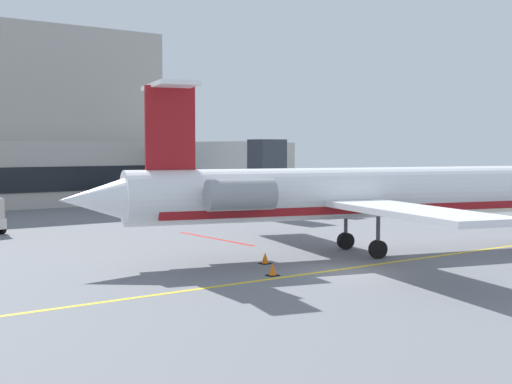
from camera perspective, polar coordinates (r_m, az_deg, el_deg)
ground at (r=31.81m, az=7.54°, el=-6.44°), size 120.00×120.00×0.11m
jet_bridge_west at (r=62.11m, az=-3.54°, el=2.88°), size 2.40×19.27×6.11m
regional_jet at (r=37.33m, az=9.45°, el=-0.10°), size 31.78×23.39×8.40m
belt_loader at (r=56.92m, az=6.08°, el=-1.00°), size 3.38×2.32×2.07m
fuel_tank at (r=60.62m, az=-4.41°, el=-0.42°), size 6.20×2.46×2.23m
safety_cone_alpha at (r=33.62m, az=0.74°, el=-5.35°), size 0.47×0.47×0.55m
safety_cone_bravo at (r=30.54m, az=1.33°, el=-6.26°), size 0.47×0.47×0.55m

